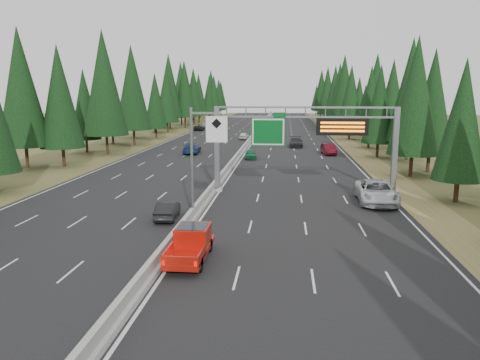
{
  "coord_description": "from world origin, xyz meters",
  "views": [
    {
      "loc": [
        6.51,
        -7.16,
        9.04
      ],
      "look_at": [
        3.89,
        20.0,
        3.96
      ],
      "focal_mm": 35.0,
      "sensor_mm": 36.0,
      "label": 1
    }
  ],
  "objects": [
    {
      "name": "road",
      "position": [
        0.0,
        80.0,
        0.04
      ],
      "size": [
        32.0,
        260.0,
        0.08
      ],
      "primitive_type": "cube",
      "color": "black",
      "rests_on": "ground"
    },
    {
      "name": "shoulder_right",
      "position": [
        17.8,
        80.0,
        0.03
      ],
      "size": [
        3.6,
        260.0,
        0.06
      ],
      "primitive_type": "cube",
      "color": "olive",
      "rests_on": "ground"
    },
    {
      "name": "shoulder_left",
      "position": [
        -17.8,
        80.0,
        0.03
      ],
      "size": [
        3.6,
        260.0,
        0.06
      ],
      "primitive_type": "cube",
      "color": "#4F5025",
      "rests_on": "ground"
    },
    {
      "name": "median_barrier",
      "position": [
        0.0,
        80.0,
        0.41
      ],
      "size": [
        0.7,
        260.0,
        0.85
      ],
      "color": "gray",
      "rests_on": "road"
    },
    {
      "name": "sign_gantry",
      "position": [
        8.92,
        34.88,
        5.27
      ],
      "size": [
        16.75,
        0.98,
        7.8
      ],
      "color": "slate",
      "rests_on": "road"
    },
    {
      "name": "hov_sign_pole",
      "position": [
        0.58,
        24.97,
        4.72
      ],
      "size": [
        2.8,
        0.5,
        8.0
      ],
      "color": "slate",
      "rests_on": "road"
    },
    {
      "name": "tree_row_right",
      "position": [
        21.64,
        72.75,
        9.33
      ],
      "size": [
        11.7,
        242.7,
        18.84
      ],
      "color": "black",
      "rests_on": "ground"
    },
    {
      "name": "tree_row_left",
      "position": [
        -22.01,
        70.84,
        9.39
      ],
      "size": [
        12.3,
        243.84,
        18.95
      ],
      "color": "black",
      "rests_on": "ground"
    },
    {
      "name": "silver_minivan",
      "position": [
        14.12,
        31.57,
        1.0
      ],
      "size": [
        3.23,
        6.67,
        1.83
      ],
      "primitive_type": "imported",
      "rotation": [
        0.0,
        0.0,
        -0.03
      ],
      "color": "silver",
      "rests_on": "road"
    },
    {
      "name": "red_pickup",
      "position": [
        1.5,
        17.09,
        1.03
      ],
      "size": [
        1.88,
        5.26,
        1.71
      ],
      "color": "black",
      "rests_on": "road"
    },
    {
      "name": "car_ahead_green",
      "position": [
        1.82,
        57.02,
        0.73
      ],
      "size": [
        1.89,
        3.93,
        1.29
      ],
      "primitive_type": "imported",
      "rotation": [
        0.0,
        0.0,
        0.1
      ],
      "color": "#166237",
      "rests_on": "road"
    },
    {
      "name": "car_ahead_dkred",
      "position": [
        13.0,
        62.75,
        0.87
      ],
      "size": [
        2.17,
        4.97,
        1.59
      ],
      "primitive_type": "imported",
      "rotation": [
        0.0,
        0.0,
        0.1
      ],
      "color": "#4C0A14",
      "rests_on": "road"
    },
    {
      "name": "car_ahead_dkgrey",
      "position": [
        8.39,
        72.28,
        0.87
      ],
      "size": [
        2.25,
        5.48,
        1.59
      ],
      "primitive_type": "imported",
      "rotation": [
        0.0,
        0.0,
        -0.0
      ],
      "color": "black",
      "rests_on": "road"
    },
    {
      "name": "car_ahead_white",
      "position": [
        3.87,
        103.34,
        0.85
      ],
      "size": [
        2.78,
        5.61,
        1.53
      ],
      "primitive_type": "imported",
      "rotation": [
        0.0,
        0.0,
        0.04
      ],
      "color": "white",
      "rests_on": "road"
    },
    {
      "name": "car_ahead_far",
      "position": [
        2.82,
        139.69,
        0.72
      ],
      "size": [
        1.77,
        3.87,
        1.29
      ],
      "primitive_type": "imported",
      "rotation": [
        0.0,
        0.0,
        -0.07
      ],
      "color": "black",
      "rests_on": "road"
    },
    {
      "name": "car_onc_near",
      "position": [
        -1.86,
        24.97,
        0.72
      ],
      "size": [
        1.66,
        4.0,
        1.29
      ],
      "primitive_type": "imported",
      "rotation": [
        0.0,
        0.0,
        3.22
      ],
      "color": "black",
      "rests_on": "road"
    },
    {
      "name": "car_onc_blue",
      "position": [
        -7.42,
        61.8,
        0.89
      ],
      "size": [
        2.57,
        5.67,
        1.61
      ],
      "primitive_type": "imported",
      "rotation": [
        0.0,
        0.0,
        3.2
      ],
      "color": "navy",
      "rests_on": "road"
    },
    {
      "name": "car_onc_white",
      "position": [
        -1.5,
        84.39,
        0.77
      ],
      "size": [
        1.96,
        4.15,
        1.37
      ],
      "primitive_type": "imported",
      "rotation": [
        0.0,
        0.0,
        3.06
      ],
      "color": "silver",
      "rests_on": "road"
    },
    {
      "name": "car_onc_far",
      "position": [
        -14.44,
        106.03,
        0.8
      ],
      "size": [
        2.74,
        5.33,
        1.44
      ],
      "primitive_type": "imported",
      "rotation": [
        0.0,
        0.0,
        3.21
      ],
      "color": "black",
      "rests_on": "road"
    }
  ]
}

